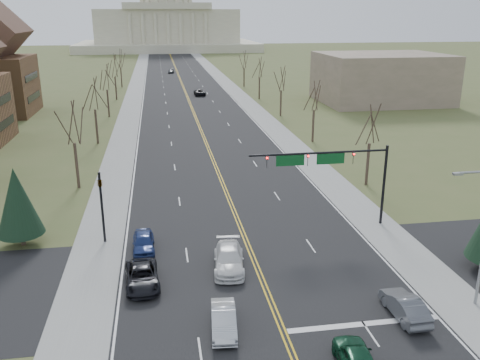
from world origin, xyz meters
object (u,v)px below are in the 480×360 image
object	(u,v)px
car_far_sb	(171,71)
car_nb_inner_lead	(357,360)
car_sb_outer_second	(144,242)
signal_left	(101,199)
car_far_nb	(200,92)
car_sb_inner_lead	(224,320)
signal_mast	(330,164)
car_sb_outer_lead	(142,277)
car_nb_outer_lead	(405,306)
car_sb_inner_second	(229,259)

from	to	relation	value
car_far_sb	car_nb_inner_lead	bearing A→B (deg)	-80.16
car_far_sb	car_sb_outer_second	bearing A→B (deg)	-84.94
signal_left	car_sb_outer_second	xyz separation A→B (m)	(3.20, -2.19, -2.99)
car_far_nb	car_far_sb	xyz separation A→B (m)	(-4.96, 47.39, -0.02)
signal_left	car_sb_inner_lead	size ratio (longest dim) A/B	1.46
signal_mast	car_sb_outer_lead	bearing A→B (deg)	-153.98
signal_mast	car_far_sb	world-z (taller)	signal_mast
car_nb_outer_lead	car_far_nb	size ratio (longest dim) A/B	0.84
car_nb_inner_lead	car_sb_outer_lead	size ratio (longest dim) A/B	0.93
car_nb_outer_lead	car_far_sb	bearing A→B (deg)	-87.13
car_sb_inner_second	car_far_nb	size ratio (longest dim) A/B	1.03
car_sb_outer_second	signal_left	bearing A→B (deg)	143.86
car_far_sb	car_sb_inner_lead	bearing A→B (deg)	-82.70
car_sb_outer_lead	car_far_sb	size ratio (longest dim) A/B	1.19
signal_mast	signal_left	bearing A→B (deg)	180.00
car_sb_inner_second	car_sb_outer_second	xyz separation A→B (m)	(-6.23, 4.04, -0.05)
car_far_nb	car_far_sb	world-z (taller)	car_far_nb
signal_mast	signal_left	world-z (taller)	signal_mast
signal_left	car_sb_outer_second	world-z (taller)	signal_left
signal_left	car_nb_inner_lead	world-z (taller)	signal_left
car_sb_outer_second	car_far_sb	bearing A→B (deg)	85.42
car_sb_inner_second	car_far_sb	bearing A→B (deg)	96.72
car_nb_outer_lead	car_far_nb	xyz separation A→B (m)	(-4.82, 91.87, 0.00)
car_nb_outer_lead	car_sb_outer_lead	size ratio (longest dim) A/B	0.89
car_nb_inner_lead	car_sb_inner_lead	world-z (taller)	car_nb_inner_lead
signal_left	car_nb_outer_lead	bearing A→B (deg)	-36.20
car_nb_inner_lead	car_sb_inner_second	size ratio (longest dim) A/B	0.86
car_far_nb	car_nb_outer_lead	bearing A→B (deg)	91.73
signal_left	car_far_sb	xyz separation A→B (m)	(9.49, 125.15, -3.01)
car_sb_inner_lead	car_far_sb	distance (m)	138.91
car_sb_inner_second	car_far_nb	distance (m)	84.14
car_nb_inner_lead	car_sb_outer_lead	bearing A→B (deg)	-38.18
car_far_nb	car_sb_outer_lead	bearing A→B (deg)	81.23
car_sb_inner_lead	car_far_sb	bearing A→B (deg)	94.42
signal_left	car_sb_inner_lead	xyz separation A→B (m)	(8.06, -13.75, -3.02)
car_far_sb	car_nb_outer_lead	bearing A→B (deg)	-78.09
signal_left	car_sb_inner_second	distance (m)	11.67
car_sb_inner_lead	car_nb_outer_lead	bearing A→B (deg)	3.20
car_nb_inner_lead	car_sb_outer_lead	world-z (taller)	car_nb_inner_lead
car_sb_outer_second	car_far_nb	bearing A→B (deg)	80.24
car_nb_outer_lead	car_sb_outer_lead	distance (m)	17.31
car_nb_outer_lead	car_sb_inner_lead	bearing A→B (deg)	-2.96
car_nb_outer_lead	car_sb_outer_lead	world-z (taller)	car_nb_outer_lead
car_nb_inner_lead	car_far_sb	distance (m)	143.83
car_sb_outer_lead	car_far_sb	bearing A→B (deg)	83.45
car_sb_outer_second	car_sb_inner_lead	bearing A→B (deg)	-68.95
signal_left	car_sb_outer_second	size ratio (longest dim) A/B	1.43
signal_left	car_nb_outer_lead	size ratio (longest dim) A/B	1.38
car_sb_inner_second	car_far_sb	world-z (taller)	car_sb_inner_second
car_sb_inner_lead	car_far_nb	bearing A→B (deg)	91.02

